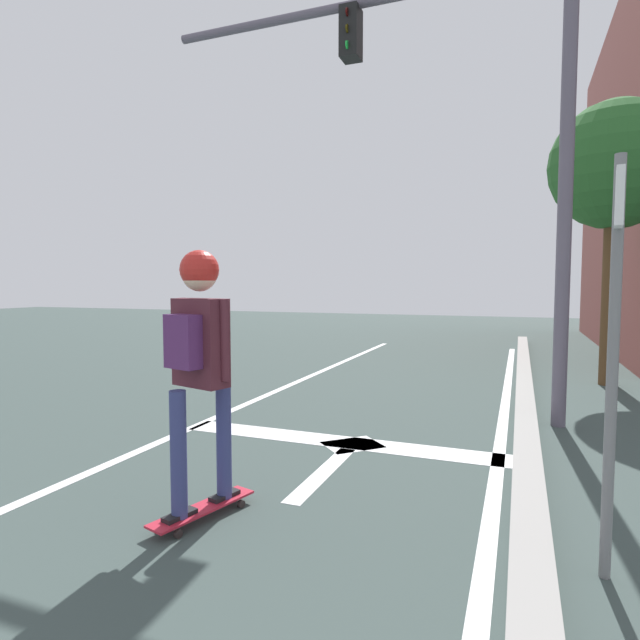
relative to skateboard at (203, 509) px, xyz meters
name	(u,v)px	position (x,y,z in m)	size (l,w,h in m)	color
lane_line_center	(138,451)	(-1.44, 1.01, -0.07)	(0.12, 20.00, 0.01)	silver
lane_line_curbside	(493,503)	(1.89, 1.01, -0.07)	(0.12, 20.00, 0.01)	silver
stop_bar	(338,441)	(0.30, 2.04, -0.07)	(3.48, 0.40, 0.01)	silver
lane_arrow_stem	(323,473)	(0.47, 1.13, -0.07)	(0.16, 1.40, 0.01)	silver
lane_arrow_head	(353,445)	(0.47, 1.98, -0.07)	(0.56, 0.44, 0.01)	silver
curb_strip	(529,499)	(2.14, 1.01, 0.00)	(0.24, 24.00, 0.14)	gray
skateboard	(203,509)	(0.00, 0.00, 0.00)	(0.40, 0.86, 0.09)	#B41E30
skater	(199,343)	(0.00, -0.01, 1.18)	(0.48, 0.65, 1.80)	navy
traffic_signal_mast	(461,105)	(1.33, 3.54, 3.73)	(5.20, 0.34, 5.46)	#605767
street_sign_post	(615,307)	(2.53, 0.20, 1.46)	(0.10, 0.44, 2.35)	slate
roadside_tree	(616,168)	(3.42, 6.55, 3.43)	(2.03, 2.03, 4.58)	#55381F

